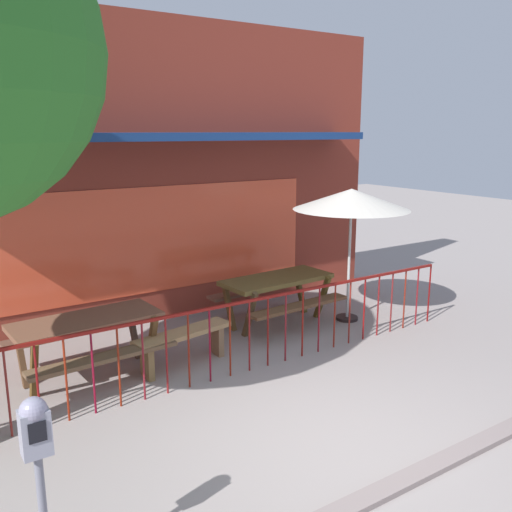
# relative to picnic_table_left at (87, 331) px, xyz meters

# --- Properties ---
(ground) EXTENTS (40.00, 40.00, 0.00)m
(ground) POSITION_rel_picnic_table_left_xyz_m (1.50, -3.02, -0.61)
(ground) COLOR gray
(pub_storefront) EXTENTS (8.94, 1.30, 4.78)m
(pub_storefront) POSITION_rel_picnic_table_left_xyz_m (1.50, 1.73, 1.78)
(pub_storefront) COLOR #532816
(pub_storefront) RESTS_ON ground
(patio_fence_front) EXTENTS (7.53, 0.04, 0.97)m
(patio_fence_front) POSITION_rel_picnic_table_left_xyz_m (1.50, -0.98, 0.05)
(patio_fence_front) COLOR maroon
(patio_fence_front) RESTS_ON ground
(picnic_table_left) EXTENTS (1.88, 1.47, 0.79)m
(picnic_table_left) POSITION_rel_picnic_table_left_xyz_m (0.00, 0.00, 0.00)
(picnic_table_left) COLOR brown
(picnic_table_left) RESTS_ON ground
(picnic_table_right) EXTENTS (1.88, 1.46, 0.79)m
(picnic_table_right) POSITION_rel_picnic_table_left_xyz_m (3.13, 0.30, 0.00)
(picnic_table_right) COLOR brown
(picnic_table_right) RESTS_ON ground
(patio_umbrella) EXTENTS (1.85, 1.85, 2.16)m
(patio_umbrella) POSITION_rel_picnic_table_left_xyz_m (4.22, -0.19, 1.37)
(patio_umbrella) COLOR black
(patio_umbrella) RESTS_ON ground
(patio_bench) EXTENTS (1.43, 0.55, 0.48)m
(patio_bench) POSITION_rel_picnic_table_left_xyz_m (1.15, -0.36, -0.26)
(patio_bench) COLOR #A37D50
(patio_bench) RESTS_ON ground
(parking_meter_far) EXTENTS (0.18, 0.17, 1.44)m
(parking_meter_far) POSITION_rel_picnic_table_left_xyz_m (-1.26, -3.24, 0.50)
(parking_meter_far) COLOR slate
(parking_meter_far) RESTS_ON ground
(curb_edge) EXTENTS (12.52, 0.20, 0.11)m
(curb_edge) POSITION_rel_picnic_table_left_xyz_m (1.50, -3.73, -0.61)
(curb_edge) COLOR gray
(curb_edge) RESTS_ON ground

